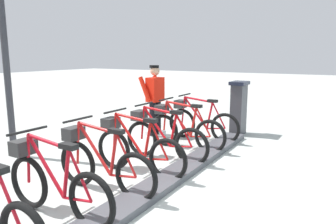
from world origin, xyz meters
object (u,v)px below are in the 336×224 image
object	(u,v)px
bike_docked_0	(200,121)
bike_docked_1	(183,128)
worker_near_rack	(155,98)
lamp_post	(1,7)
bike_docked_4	(101,163)
payment_kiosk	(238,107)
bike_docked_3	(135,148)
bike_docked_2	(162,137)
bike_docked_5	(53,182)

from	to	relation	value
bike_docked_0	bike_docked_1	distance (m)	0.81
worker_near_rack	lamp_post	bearing A→B (deg)	61.43
bike_docked_1	bike_docked_4	world-z (taller)	same
payment_kiosk	bike_docked_3	distance (m)	3.42
bike_docked_2	bike_docked_4	xyz separation A→B (m)	(0.00, 1.61, 0.00)
payment_kiosk	bike_docked_1	size ratio (longest dim) A/B	0.74
bike_docked_1	bike_docked_4	size ratio (longest dim) A/B	1.00
payment_kiosk	worker_near_rack	size ratio (longest dim) A/B	0.77
bike_docked_5	lamp_post	bearing A→B (deg)	-24.79
bike_docked_5	worker_near_rack	distance (m)	4.04
payment_kiosk	bike_docked_1	bearing A→B (deg)	71.90
bike_docked_0	bike_docked_3	xyz separation A→B (m)	(0.00, 2.42, 0.00)
lamp_post	bike_docked_3	bearing A→B (deg)	-170.36
bike_docked_2	worker_near_rack	xyz separation A→B (m)	(1.09, -1.44, 0.48)
payment_kiosk	bike_docked_1	distance (m)	1.86
bike_docked_4	bike_docked_1	bearing A→B (deg)	-90.00
bike_docked_1	bike_docked_5	distance (m)	3.23
payment_kiosk	bike_docked_2	size ratio (longest dim) A/B	0.74
bike_docked_1	payment_kiosk	bearing A→B (deg)	-108.10
bike_docked_3	bike_docked_5	distance (m)	1.61
bike_docked_2	bike_docked_0	bearing A→B (deg)	-90.00
bike_docked_4	lamp_post	distance (m)	3.45
bike_docked_5	worker_near_rack	size ratio (longest dim) A/B	1.04
worker_near_rack	lamp_post	distance (m)	3.55
payment_kiosk	bike_docked_1	xyz separation A→B (m)	(0.57, 1.75, -0.24)
bike_docked_2	bike_docked_4	distance (m)	1.61
bike_docked_3	bike_docked_4	world-z (taller)	same
bike_docked_2	bike_docked_5	size ratio (longest dim) A/B	1.00
bike_docked_3	bike_docked_4	bearing A→B (deg)	90.00
bike_docked_4	bike_docked_5	distance (m)	0.81
bike_docked_2	bike_docked_4	world-z (taller)	same
bike_docked_1	bike_docked_4	bearing A→B (deg)	90.00
bike_docked_4	bike_docked_5	world-z (taller)	same
worker_near_rack	lamp_post	world-z (taller)	lamp_post
bike_docked_2	bike_docked_4	bearing A→B (deg)	90.00
payment_kiosk	bike_docked_4	xyz separation A→B (m)	(0.57, 4.17, -0.24)
bike_docked_2	bike_docked_5	world-z (taller)	same
bike_docked_3	bike_docked_5	xyz separation A→B (m)	(0.00, 1.61, 0.00)
bike_docked_3	worker_near_rack	world-z (taller)	worker_near_rack
bike_docked_3	lamp_post	xyz separation A→B (m)	(2.55, 0.43, 2.29)
bike_docked_3	bike_docked_2	bearing A→B (deg)	-90.00
bike_docked_5	bike_docked_3	bearing A→B (deg)	-90.00
bike_docked_0	bike_docked_3	distance (m)	2.42
bike_docked_3	worker_near_rack	xyz separation A→B (m)	(1.09, -2.25, 0.48)
bike_docked_0	bike_docked_2	bearing A→B (deg)	90.00
payment_kiosk	bike_docked_3	world-z (taller)	payment_kiosk
worker_near_rack	lamp_post	xyz separation A→B (m)	(1.46, 2.68, 1.81)
bike_docked_2	bike_docked_5	xyz separation A→B (m)	(0.00, 2.42, 0.00)
bike_docked_3	bike_docked_5	world-z (taller)	same
lamp_post	bike_docked_5	bearing A→B (deg)	155.21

